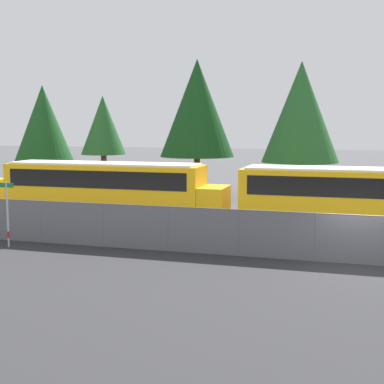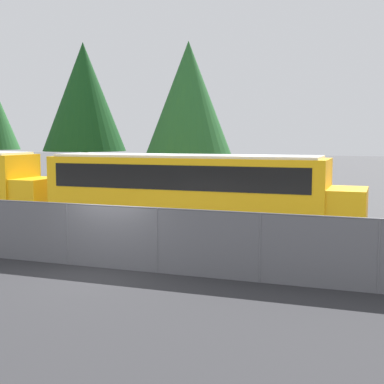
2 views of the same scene
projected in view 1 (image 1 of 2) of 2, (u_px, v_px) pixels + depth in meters
The scene contains 10 objects.
ground_plane at pixel (355, 264), 20.36m from camera, with size 200.00×200.00×0.00m, color #424244.
road_strip at pixel (358, 318), 14.64m from camera, with size 139.30×12.00×0.01m.
fence at pixel (356, 239), 20.24m from camera, with size 105.37×0.07×1.92m.
school_bus_2 at pixel (109, 186), 29.60m from camera, with size 12.66×2.55×3.22m.
school_bus_3 at pixel (363, 195), 25.72m from camera, with size 12.66×2.55×3.22m.
street_sign at pixel (7, 213), 23.01m from camera, with size 0.70×0.09×2.86m.
tree_0 at pixel (43, 125), 43.42m from camera, with size 4.95×4.95×8.50m.
tree_1 at pixel (197, 108), 38.50m from camera, with size 5.37×5.37×9.98m.
tree_2 at pixel (103, 126), 41.49m from camera, with size 3.49×3.49×7.54m.
tree_3 at pixel (301, 112), 36.07m from camera, with size 5.23×5.23×9.55m.
Camera 1 is at (-0.42, -20.81, 5.25)m, focal length 50.00 mm.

